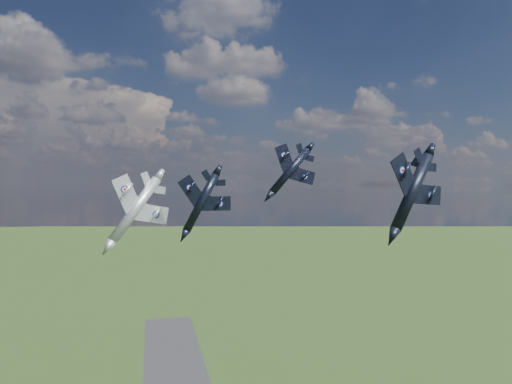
{
  "coord_description": "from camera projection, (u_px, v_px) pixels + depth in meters",
  "views": [
    {
      "loc": [
        -11.19,
        -66.66,
        84.0
      ],
      "look_at": [
        5.54,
        11.53,
        82.81
      ],
      "focal_mm": 35.0,
      "sensor_mm": 36.0,
      "label": 1
    }
  ],
  "objects": [
    {
      "name": "jet_right_navy",
      "position": [
        412.0,
        192.0,
        64.48
      ],
      "size": [
        15.28,
        18.08,
        8.53
      ],
      "primitive_type": null,
      "rotation": [
        0.0,
        0.55,
        0.31
      ],
      "color": "black"
    },
    {
      "name": "jet_high_navy",
      "position": [
        290.0,
        171.0,
        101.25
      ],
      "size": [
        12.98,
        17.55,
        10.28
      ],
      "primitive_type": null,
      "rotation": [
        0.0,
        0.73,
        0.13
      ],
      "color": "black"
    },
    {
      "name": "jet_lead_navy",
      "position": [
        201.0,
        202.0,
        77.59
      ],
      "size": [
        10.3,
        13.84,
        7.02
      ],
      "primitive_type": null,
      "rotation": [
        0.0,
        0.49,
        0.03
      ],
      "color": "black"
    },
    {
      "name": "jet_left_silver",
      "position": [
        135.0,
        210.0,
        76.57
      ],
      "size": [
        17.07,
        19.51,
        9.82
      ],
      "primitive_type": null,
      "rotation": [
        0.0,
        0.66,
        0.43
      ],
      "color": "#ACAEB8"
    }
  ]
}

